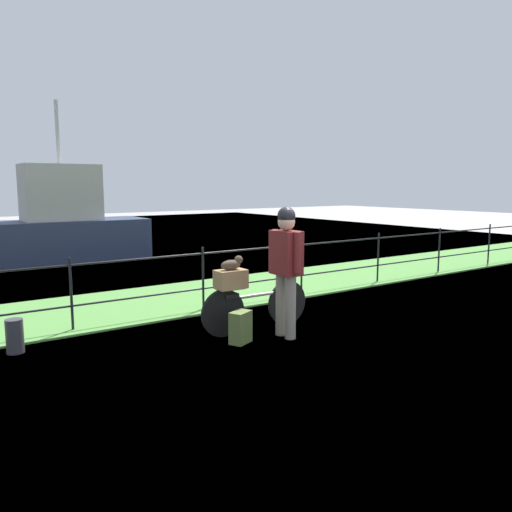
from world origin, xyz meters
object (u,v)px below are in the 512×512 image
backpack_on_paving (241,327)px  moored_boat_near (62,226)px  terrier_dog (232,264)px  mooring_bollard (15,336)px  wooden_crate (231,279)px  cyclist_person (286,260)px  bicycle_main (255,306)px

backpack_on_paving → moored_boat_near: bearing=-115.0°
terrier_dog → mooring_bollard: (-2.47, 0.86, -0.74)m
wooden_crate → terrier_dog: (0.02, -0.00, 0.20)m
terrier_dog → mooring_bollard: bearing=160.9°
cyclist_person → mooring_bollard: 3.37m
wooden_crate → mooring_bollard: 2.65m
mooring_bollard → terrier_dog: bearing=-19.1°
cyclist_person → moored_boat_near: moored_boat_near is taller
terrier_dog → moored_boat_near: (-0.02, 8.20, -0.05)m
wooden_crate → mooring_bollard: wooden_crate is taller
wooden_crate → moored_boat_near: moored_boat_near is taller
terrier_dog → cyclist_person: cyclist_person is taller
wooden_crate → cyclist_person: size_ratio=0.24×
wooden_crate → mooring_bollard: bearing=160.7°
terrier_dog → mooring_bollard: 2.72m
bicycle_main → backpack_on_paving: bearing=-143.6°
wooden_crate → backpack_on_paving: (-0.08, -0.35, -0.55)m
terrier_dog → moored_boat_near: 8.20m
wooden_crate → moored_boat_near: (0.01, 8.20, 0.15)m
cyclist_person → terrier_dog: bearing=138.4°
terrier_dog → backpack_on_paving: 0.83m
backpack_on_paving → bicycle_main: bearing=-168.0°
bicycle_main → mooring_bollard: bearing=163.0°
bicycle_main → wooden_crate: wooden_crate is taller
moored_boat_near → wooden_crate: bearing=-90.1°
bicycle_main → backpack_on_paving: (-0.46, -0.34, -0.13)m
cyclist_person → moored_boat_near: (-0.53, 8.66, -0.11)m
moored_boat_near → backpack_on_paving: bearing=-90.6°
cyclist_person → backpack_on_paving: size_ratio=4.21×
bicycle_main → terrier_dog: bearing=179.0°
moored_boat_near → mooring_bollard: bearing=-108.5°
bicycle_main → mooring_bollard: 2.96m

